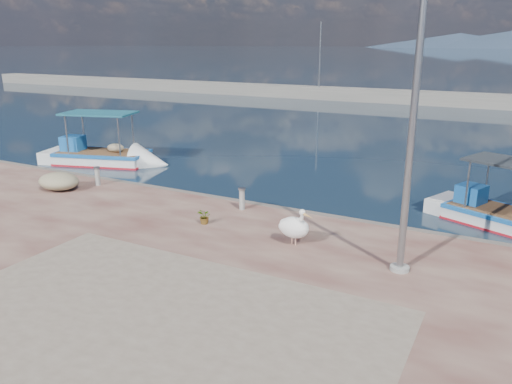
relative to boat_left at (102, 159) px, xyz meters
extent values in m
plane|color=#162635|center=(10.78, -8.38, -0.22)|extent=(1400.00, 1400.00, 0.00)
cube|color=gray|center=(11.78, -11.38, 0.28)|extent=(9.00, 7.00, 0.01)
cube|color=gray|center=(10.78, 31.62, 0.38)|extent=(120.00, 2.20, 1.20)
cylinder|color=gray|center=(-1.22, 31.62, 3.78)|extent=(0.16, 0.16, 7.00)
cone|color=#28384C|center=(-59.22, 641.62, 7.78)|extent=(220.00, 220.00, 16.00)
cube|color=white|center=(0.06, 0.02, -0.15)|extent=(6.20, 3.54, 0.97)
cube|color=#1A5DAA|center=(0.06, 0.02, 0.29)|extent=(4.64, 3.13, 0.14)
cube|color=#A61420|center=(0.06, 0.02, -0.20)|extent=(4.63, 3.11, 0.12)
cube|color=#1A5DAA|center=(-1.35, -0.41, 0.69)|extent=(1.14, 1.14, 0.71)
cube|color=#184F61|center=(0.06, 0.02, 2.17)|extent=(3.63, 2.69, 0.08)
cube|color=white|center=(17.48, -0.45, -0.16)|extent=(5.31, 3.47, 0.83)
cube|color=#1A5DAA|center=(17.48, -0.45, 0.21)|extent=(4.02, 2.97, 0.12)
cube|color=#A61420|center=(17.48, -0.45, -0.20)|extent=(4.02, 2.96, 0.10)
cube|color=#1A5DAA|center=(16.31, 0.04, 0.56)|extent=(1.03, 1.03, 0.61)
cylinder|color=tan|center=(12.56, -5.93, 0.41)|extent=(0.03, 0.03, 0.26)
cylinder|color=tan|center=(12.68, -5.98, 0.41)|extent=(0.03, 0.03, 0.26)
ellipsoid|color=white|center=(12.62, -5.95, 0.75)|extent=(0.92, 0.76, 0.56)
cylinder|color=white|center=(12.85, -6.05, 1.03)|extent=(0.21, 0.17, 0.48)
sphere|color=white|center=(12.88, -6.06, 1.24)|extent=(0.16, 0.16, 0.16)
cone|color=tan|center=(13.06, -6.14, 1.20)|extent=(0.38, 0.23, 0.12)
cylinder|color=gray|center=(15.40, -6.21, 3.78)|extent=(0.16, 0.16, 7.00)
cylinder|color=gray|center=(15.40, -6.21, 0.33)|extent=(0.44, 0.44, 0.10)
cylinder|color=gray|center=(10.03, -4.11, 0.61)|extent=(0.17, 0.17, 0.67)
cylinder|color=gray|center=(10.03, -4.11, 0.95)|extent=(0.23, 0.23, 0.06)
cylinder|color=gray|center=(3.98, -4.17, 0.61)|extent=(0.17, 0.17, 0.66)
cylinder|color=gray|center=(3.98, -4.17, 0.94)|extent=(0.23, 0.23, 0.06)
imported|color=#33722D|center=(9.74, -5.76, 0.51)|extent=(0.50, 0.46, 0.46)
ellipsoid|color=#BCB48C|center=(3.16, -5.23, 0.58)|extent=(1.54, 1.20, 0.60)
camera|label=1|loc=(17.40, -17.03, 5.32)|focal=35.00mm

